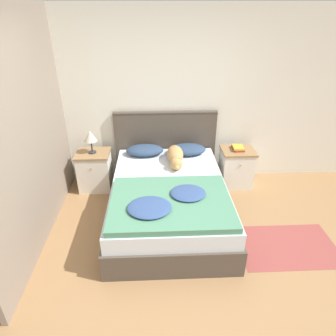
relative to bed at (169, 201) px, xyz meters
name	(u,v)px	position (x,y,z in m)	size (l,w,h in m)	color
ground_plane	(177,275)	(0.04, -0.99, -0.26)	(16.00, 16.00, 0.00)	#997047
wall_back	(168,100)	(0.04, 1.14, 1.01)	(9.00, 0.06, 2.55)	silver
wall_side_left	(35,128)	(-1.53, 0.06, 1.01)	(0.06, 3.10, 2.55)	gray
bed	(169,201)	(0.00, 0.00, 0.00)	(1.48, 2.09, 0.54)	#4C4238
headboard	(165,145)	(0.00, 1.07, 0.32)	(1.56, 0.06, 1.13)	#4C4238
nightstand_left	(95,170)	(-1.08, 0.80, 0.04)	(0.49, 0.43, 0.60)	silver
nightstand_right	(236,167)	(1.08, 0.80, 0.04)	(0.49, 0.43, 0.60)	silver
pillow_left	(145,150)	(-0.32, 0.83, 0.34)	(0.55, 0.33, 0.14)	navy
pillow_right	(187,149)	(0.32, 0.83, 0.34)	(0.55, 0.33, 0.14)	navy
quilt	(170,202)	(-0.01, -0.48, 0.32)	(1.35, 1.04, 0.12)	#4C8466
dog	(175,156)	(0.12, 0.55, 0.37)	(0.23, 0.65, 0.22)	tan
book_stack	(238,148)	(1.08, 0.81, 0.36)	(0.17, 0.23, 0.05)	#AD2D28
table_lamp	(90,137)	(-1.08, 0.80, 0.59)	(0.18, 0.18, 0.34)	#2D2D33
rug	(287,246)	(1.37, -0.62, -0.26)	(1.15, 0.75, 0.00)	#93423D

